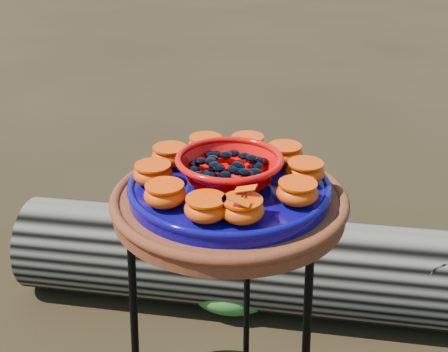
% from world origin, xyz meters
% --- Properties ---
extents(plant_stand, '(0.44, 0.44, 0.70)m').
position_xyz_m(plant_stand, '(0.00, 0.00, 0.35)').
color(plant_stand, black).
rests_on(plant_stand, ground).
extents(terracotta_saucer, '(0.45, 0.45, 0.04)m').
position_xyz_m(terracotta_saucer, '(0.00, 0.00, 0.72)').
color(terracotta_saucer, '#431E12').
rests_on(terracotta_saucer, plant_stand).
extents(cobalt_plate, '(0.39, 0.39, 0.03)m').
position_xyz_m(cobalt_plate, '(0.00, 0.00, 0.75)').
color(cobalt_plate, '#02003D').
rests_on(cobalt_plate, terracotta_saucer).
extents(red_bowl, '(0.19, 0.19, 0.05)m').
position_xyz_m(red_bowl, '(0.00, 0.00, 0.79)').
color(red_bowl, red).
rests_on(red_bowl, cobalt_plate).
extents(glass_gems, '(0.15, 0.15, 0.03)m').
position_xyz_m(glass_gems, '(0.00, 0.00, 0.83)').
color(glass_gems, black).
rests_on(glass_gems, red_bowl).
extents(orange_half_0, '(0.08, 0.08, 0.04)m').
position_xyz_m(orange_half_0, '(0.05, -0.13, 0.78)').
color(orange_half_0, red).
rests_on(orange_half_0, cobalt_plate).
extents(orange_half_1, '(0.08, 0.08, 0.04)m').
position_xyz_m(orange_half_1, '(0.14, -0.05, 0.78)').
color(orange_half_1, red).
rests_on(orange_half_1, cobalt_plate).
extents(orange_half_2, '(0.08, 0.08, 0.04)m').
position_xyz_m(orange_half_2, '(0.14, 0.04, 0.78)').
color(orange_half_2, red).
rests_on(orange_half_2, cobalt_plate).
extents(orange_half_3, '(0.08, 0.08, 0.04)m').
position_xyz_m(orange_half_3, '(0.09, 0.11, 0.78)').
color(orange_half_3, red).
rests_on(orange_half_3, cobalt_plate).
extents(orange_half_4, '(0.08, 0.08, 0.04)m').
position_xyz_m(orange_half_4, '(0.01, 0.14, 0.78)').
color(orange_half_4, red).
rests_on(orange_half_4, cobalt_plate).
extents(orange_half_5, '(0.08, 0.08, 0.04)m').
position_xyz_m(orange_half_5, '(-0.08, 0.12, 0.78)').
color(orange_half_5, red).
rests_on(orange_half_5, cobalt_plate).
extents(orange_half_6, '(0.08, 0.08, 0.04)m').
position_xyz_m(orange_half_6, '(-0.14, 0.05, 0.78)').
color(orange_half_6, red).
rests_on(orange_half_6, cobalt_plate).
extents(orange_half_7, '(0.08, 0.08, 0.04)m').
position_xyz_m(orange_half_7, '(-0.14, -0.04, 0.78)').
color(orange_half_7, red).
rests_on(orange_half_7, cobalt_plate).
extents(orange_half_8, '(0.08, 0.08, 0.04)m').
position_xyz_m(orange_half_8, '(-0.09, -0.11, 0.78)').
color(orange_half_8, red).
rests_on(orange_half_8, cobalt_plate).
extents(orange_half_9, '(0.08, 0.08, 0.04)m').
position_xyz_m(orange_half_9, '(-0.01, -0.14, 0.78)').
color(orange_half_9, red).
rests_on(orange_half_9, cobalt_plate).
extents(butterfly, '(0.08, 0.05, 0.01)m').
position_xyz_m(butterfly, '(0.05, -0.13, 0.81)').
color(butterfly, '#DB4203').
rests_on(butterfly, orange_half_0).
extents(driftwood_log, '(1.74, 0.57, 0.32)m').
position_xyz_m(driftwood_log, '(0.01, 0.62, 0.16)').
color(driftwood_log, black).
rests_on(driftwood_log, ground).
extents(foliage_back, '(0.33, 0.33, 0.16)m').
position_xyz_m(foliage_back, '(-0.12, 0.61, 0.08)').
color(foliage_back, '#24632A').
rests_on(foliage_back, ground).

